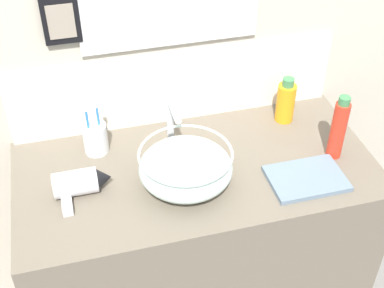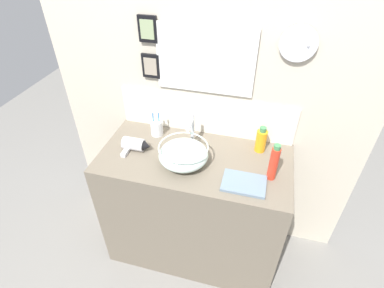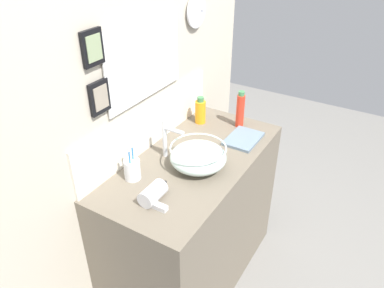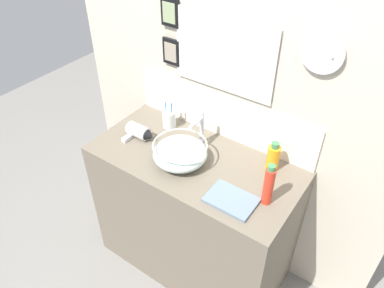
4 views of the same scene
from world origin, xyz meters
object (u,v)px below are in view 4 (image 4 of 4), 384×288
Objects in this scene: spray_bottle at (273,157)px; toothbrush_cup at (169,119)px; faucet at (200,126)px; soap_dispenser at (269,185)px; hand_towel at (231,200)px; glass_bowl_sink at (180,153)px; hair_drier at (140,132)px.

toothbrush_cup is at bearing -179.55° from spray_bottle.
faucet is 0.53m from soap_dispenser.
toothbrush_cup is 0.68m from hand_towel.
faucet is 0.47m from hand_towel.
faucet is 0.26m from toothbrush_cup.
toothbrush_cup reaches higher than glass_bowl_sink.
toothbrush_cup is 0.78m from soap_dispenser.
spray_bottle is (0.73, 0.19, 0.04)m from hair_drier.
faucet is at bearing 143.11° from hand_towel.
soap_dispenser reaches higher than glass_bowl_sink.
soap_dispenser is 0.97× the size of hand_towel.
soap_dispenser reaches higher than hair_drier.
spray_bottle is at bearing 6.00° from faucet.
faucet reaches higher than spray_bottle.
hair_drier is 0.69m from hand_towel.
glass_bowl_sink is at bearing -7.00° from hair_drier.
faucet is 1.25× the size of spray_bottle.
hair_drier is at bearing 173.00° from glass_bowl_sink.
toothbrush_cup is 0.80× the size of hand_towel.
toothbrush_cup reaches higher than hair_drier.
toothbrush_cup is (-0.25, 0.04, -0.07)m from faucet.
glass_bowl_sink is 1.25× the size of soap_dispenser.
toothbrush_cup reaches higher than spray_bottle.
hand_towel is (0.68, -0.13, -0.03)m from hair_drier.
glass_bowl_sink is 1.35× the size of faucet.
faucet is 1.13× the size of toothbrush_cup.
spray_bottle is at bearing 14.57° from hair_drier.
glass_bowl_sink is 1.53× the size of toothbrush_cup.
faucet reaches higher than hair_drier.
toothbrush_cup is at bearing 163.47° from soap_dispenser.
glass_bowl_sink is 0.19m from faucet.
glass_bowl_sink is at bearing -151.28° from spray_bottle.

